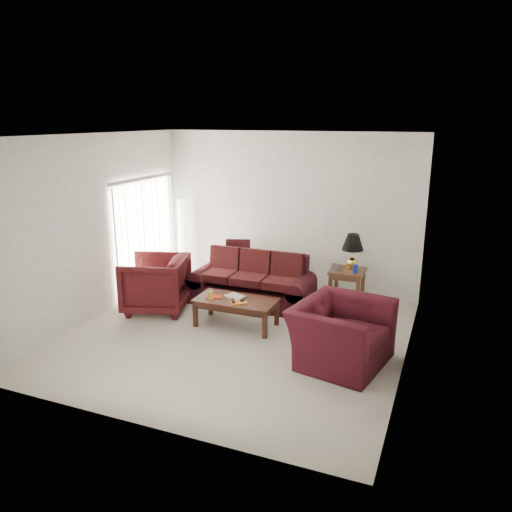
{
  "coord_description": "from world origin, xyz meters",
  "views": [
    {
      "loc": [
        2.94,
        -6.43,
        3.23
      ],
      "look_at": [
        0.0,
        0.85,
        1.05
      ],
      "focal_mm": 35.0,
      "sensor_mm": 36.0,
      "label": 1
    }
  ],
  "objects_px": {
    "end_table": "(347,287)",
    "floor_lamp": "(184,239)",
    "armchair_right": "(341,333)",
    "coffee_table": "(236,312)",
    "sofa": "(251,280)",
    "armchair_left": "(156,284)"
  },
  "relations": [
    {
      "from": "end_table",
      "to": "armchair_left",
      "type": "height_order",
      "value": "armchair_left"
    },
    {
      "from": "sofa",
      "to": "coffee_table",
      "type": "xyz_separation_m",
      "value": [
        0.15,
        -1.01,
        -0.22
      ]
    },
    {
      "from": "end_table",
      "to": "coffee_table",
      "type": "xyz_separation_m",
      "value": [
        -1.43,
        -1.62,
        -0.1
      ]
    },
    {
      "from": "armchair_left",
      "to": "armchair_right",
      "type": "distance_m",
      "value": 3.46
    },
    {
      "from": "armchair_left",
      "to": "armchair_right",
      "type": "bearing_deg",
      "value": 61.33
    },
    {
      "from": "sofa",
      "to": "floor_lamp",
      "type": "height_order",
      "value": "floor_lamp"
    },
    {
      "from": "floor_lamp",
      "to": "armchair_right",
      "type": "height_order",
      "value": "floor_lamp"
    },
    {
      "from": "armchair_left",
      "to": "sofa",
      "type": "bearing_deg",
      "value": 105.7
    },
    {
      "from": "floor_lamp",
      "to": "armchair_left",
      "type": "xyz_separation_m",
      "value": [
        0.43,
        -1.75,
        -0.36
      ]
    },
    {
      "from": "floor_lamp",
      "to": "armchair_right",
      "type": "relative_size",
      "value": 1.29
    },
    {
      "from": "end_table",
      "to": "floor_lamp",
      "type": "xyz_separation_m",
      "value": [
        -3.43,
        0.23,
        0.51
      ]
    },
    {
      "from": "floor_lamp",
      "to": "coffee_table",
      "type": "height_order",
      "value": "floor_lamp"
    },
    {
      "from": "end_table",
      "to": "coffee_table",
      "type": "bearing_deg",
      "value": -131.5
    },
    {
      "from": "end_table",
      "to": "armchair_right",
      "type": "height_order",
      "value": "armchair_right"
    },
    {
      "from": "floor_lamp",
      "to": "end_table",
      "type": "bearing_deg",
      "value": -3.88
    },
    {
      "from": "sofa",
      "to": "floor_lamp",
      "type": "relative_size",
      "value": 1.31
    },
    {
      "from": "armchair_right",
      "to": "coffee_table",
      "type": "xyz_separation_m",
      "value": [
        -1.82,
        0.59,
        -0.19
      ]
    },
    {
      "from": "sofa",
      "to": "floor_lamp",
      "type": "bearing_deg",
      "value": 149.54
    },
    {
      "from": "end_table",
      "to": "armchair_right",
      "type": "relative_size",
      "value": 0.5
    },
    {
      "from": "sofa",
      "to": "armchair_left",
      "type": "distance_m",
      "value": 1.67
    },
    {
      "from": "end_table",
      "to": "armchair_left",
      "type": "relative_size",
      "value": 0.61
    },
    {
      "from": "coffee_table",
      "to": "floor_lamp",
      "type": "bearing_deg",
      "value": 140.29
    }
  ]
}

